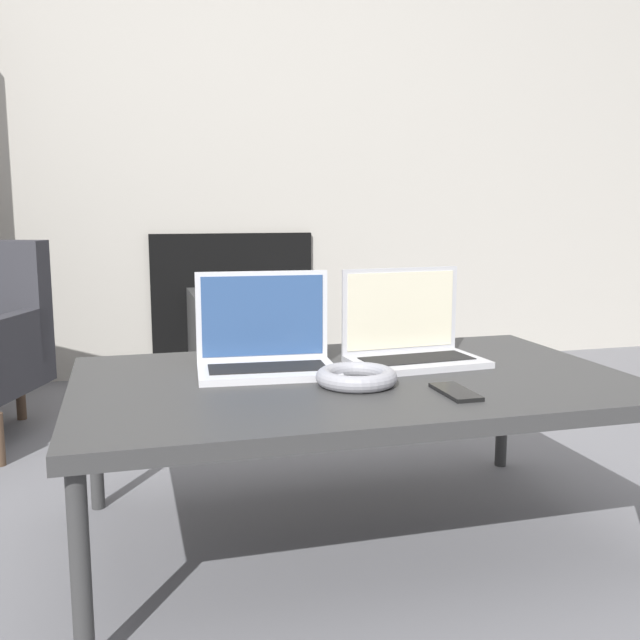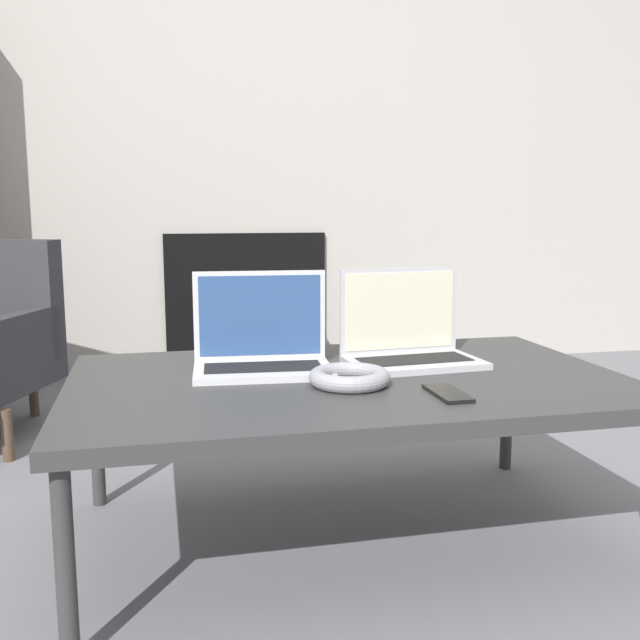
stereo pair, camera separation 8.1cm
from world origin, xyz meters
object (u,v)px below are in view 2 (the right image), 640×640
object	(u,v)px
laptop_right	(408,341)
headphones	(349,377)
laptop_left	(262,347)
phone	(448,393)
tv	(253,336)

from	to	relation	value
laptop_right	headphones	world-z (taller)	laptop_right
laptop_left	headphones	bearing A→B (deg)	-44.77
phone	laptop_left	bearing A→B (deg)	136.87
laptop_right	headphones	xyz separation A→B (m)	(-0.21, -0.20, -0.04)
phone	tv	size ratio (longest dim) A/B	0.32
laptop_right	tv	distance (m)	1.59
laptop_left	phone	xyz separation A→B (m)	(0.35, -0.33, -0.05)
laptop_left	phone	distance (m)	0.48
laptop_right	tv	bearing A→B (deg)	93.07
laptop_left	laptop_right	bearing A→B (deg)	4.67
laptop_right	headphones	distance (m)	0.29
phone	tv	xyz separation A→B (m)	(-0.17, 1.89, -0.20)
phone	tv	bearing A→B (deg)	95.02
laptop_left	headphones	size ratio (longest dim) A/B	1.88
laptop_left	tv	world-z (taller)	laptop_left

